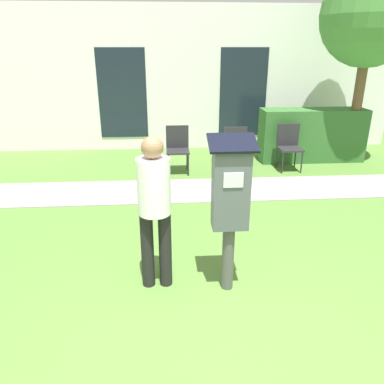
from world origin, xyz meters
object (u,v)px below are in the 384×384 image
outdoor_chair_right (289,143)px  parking_meter (230,196)px  person_standing (154,203)px  outdoor_chair_left (178,145)px  outdoor_chair_middle (236,147)px

outdoor_chair_right → parking_meter: bearing=-99.6°
person_standing → outdoor_chair_right: bearing=46.5°
person_standing → outdoor_chair_left: 3.79m
parking_meter → outdoor_chair_middle: 3.74m
parking_meter → outdoor_chair_right: parking_meter is taller
parking_meter → person_standing: size_ratio=1.01×
person_standing → outdoor_chair_left: size_ratio=1.76×
person_standing → outdoor_chair_left: (0.35, 3.75, -0.40)m
parking_meter → outdoor_chair_left: 3.91m
parking_meter → person_standing: parking_meter is taller
outdoor_chair_right → person_standing: bearing=-108.4°
person_standing → outdoor_chair_left: person_standing is taller
outdoor_chair_left → outdoor_chair_middle: size_ratio=1.00×
outdoor_chair_left → outdoor_chair_middle: same height
outdoor_chair_left → outdoor_chair_right: 2.22m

